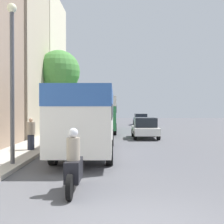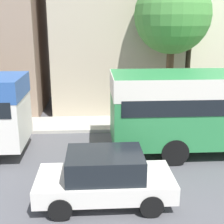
{
  "view_description": "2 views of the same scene",
  "coord_description": "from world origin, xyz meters",
  "px_view_note": "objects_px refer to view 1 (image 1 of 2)",
  "views": [
    {
      "loc": [
        -0.49,
        -5.96,
        2.28
      ],
      "look_at": [
        -0.68,
        15.69,
        1.95
      ],
      "focal_mm": 50.0,
      "sensor_mm": 36.0,
      "label": 1
    },
    {
      "loc": [
        9.7,
        16.53,
        5.07
      ],
      "look_at": [
        -0.28,
        17.14,
        2.1
      ],
      "focal_mm": 50.0,
      "sensor_mm": 36.0,
      "label": 2
    }
  ],
  "objects_px": {
    "car_crossing": "(145,128)",
    "pedestrian_near_curb": "(31,134)",
    "bus_following": "(102,110)",
    "motorcycle_behind_lead": "(74,167)",
    "bus_lead": "(88,113)",
    "car_far_curb": "(141,119)"
  },
  "relations": [
    {
      "from": "car_crossing",
      "to": "pedestrian_near_curb",
      "type": "height_order",
      "value": "pedestrian_near_curb"
    },
    {
      "from": "bus_following",
      "to": "car_crossing",
      "type": "height_order",
      "value": "bus_following"
    },
    {
      "from": "bus_following",
      "to": "motorcycle_behind_lead",
      "type": "relative_size",
      "value": 5.16
    },
    {
      "from": "pedestrian_near_curb",
      "to": "motorcycle_behind_lead",
      "type": "bearing_deg",
      "value": -66.8
    },
    {
      "from": "bus_lead",
      "to": "car_crossing",
      "type": "xyz_separation_m",
      "value": [
        3.54,
        7.64,
        -1.22
      ]
    },
    {
      "from": "bus_lead",
      "to": "pedestrian_near_curb",
      "type": "distance_m",
      "value": 3.1
    },
    {
      "from": "car_crossing",
      "to": "car_far_curb",
      "type": "distance_m",
      "value": 17.26
    },
    {
      "from": "car_crossing",
      "to": "motorcycle_behind_lead",
      "type": "bearing_deg",
      "value": -102.94
    },
    {
      "from": "car_crossing",
      "to": "car_far_curb",
      "type": "xyz_separation_m",
      "value": [
        1.11,
        17.23,
        -0.03
      ]
    },
    {
      "from": "motorcycle_behind_lead",
      "to": "pedestrian_near_curb",
      "type": "height_order",
      "value": "pedestrian_near_curb"
    },
    {
      "from": "bus_lead",
      "to": "motorcycle_behind_lead",
      "type": "bearing_deg",
      "value": -88.23
    },
    {
      "from": "motorcycle_behind_lead",
      "to": "car_far_curb",
      "type": "xyz_separation_m",
      "value": [
        4.44,
        31.7,
        0.07
      ]
    },
    {
      "from": "motorcycle_behind_lead",
      "to": "car_far_curb",
      "type": "bearing_deg",
      "value": 82.03
    },
    {
      "from": "bus_following",
      "to": "car_crossing",
      "type": "relative_size",
      "value": 2.98
    },
    {
      "from": "car_crossing",
      "to": "pedestrian_near_curb",
      "type": "relative_size",
      "value": 2.44
    },
    {
      "from": "car_far_curb",
      "to": "pedestrian_near_curb",
      "type": "bearing_deg",
      "value": -107.12
    },
    {
      "from": "bus_lead",
      "to": "car_crossing",
      "type": "relative_size",
      "value": 2.46
    },
    {
      "from": "bus_following",
      "to": "pedestrian_near_curb",
      "type": "relative_size",
      "value": 7.25
    },
    {
      "from": "motorcycle_behind_lead",
      "to": "bus_following",
      "type": "bearing_deg",
      "value": 90.19
    },
    {
      "from": "car_far_curb",
      "to": "pedestrian_near_curb",
      "type": "height_order",
      "value": "pedestrian_near_curb"
    },
    {
      "from": "car_crossing",
      "to": "car_far_curb",
      "type": "height_order",
      "value": "car_crossing"
    },
    {
      "from": "motorcycle_behind_lead",
      "to": "car_crossing",
      "type": "distance_m",
      "value": 14.85
    }
  ]
}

